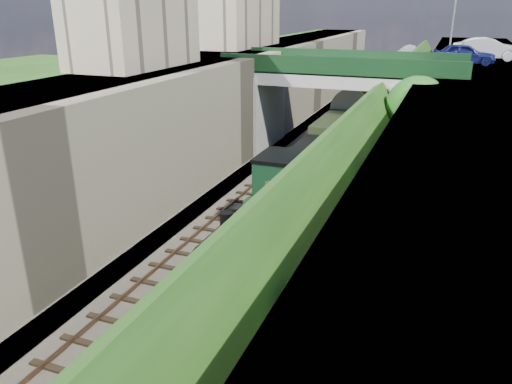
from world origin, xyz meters
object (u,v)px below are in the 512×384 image
lamppost (454,16)px  car_silver (487,49)px  car_blue (464,54)px  locomotive (267,225)px  tree (419,110)px  road_bridge (349,100)px  tender (314,177)px

lamppost → car_silver: (2.72, 2.02, -2.46)m
car_blue → locomotive: bearing=156.2°
tree → car_silver: 15.07m
road_bridge → tree: size_ratio=2.42×
lamppost → car_silver: bearing=36.6°
car_blue → lamppost: bearing=18.6°
car_blue → tender: 17.81m
locomotive → tender: 7.37m
lamppost → car_blue: size_ratio=1.39×
tree → car_blue: 10.70m
tree → tender: size_ratio=1.10×
road_bridge → lamppost: lamppost is taller
car_silver → road_bridge: bearing=136.5°
tree → locomotive: (-4.71, -12.67, -2.75)m
car_blue → tender: car_blue is taller
tree → car_blue: size_ratio=1.52×
tree → lamppost: bearing=84.8°
tree → lamppost: size_ratio=1.10×
road_bridge → locomotive: size_ratio=1.56×
tree → locomotive: 13.80m
tender → lamppost: bearing=71.7°
road_bridge → car_silver: (8.82, 9.63, 3.03)m
road_bridge → tender: road_bridge is taller
lamppost → road_bridge: bearing=-128.7°
car_blue → tender: bearing=149.0°
car_silver → locomotive: size_ratio=0.51×
tree → lamppost: lamppost is taller
lamppost → car_blue: 3.50m
car_silver → car_blue: bearing=156.8°
road_bridge → car_silver: size_ratio=3.09×
car_silver → tender: (-8.57, -19.68, -5.49)m
tree → tender: 7.72m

